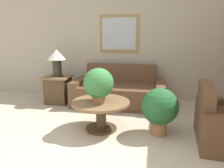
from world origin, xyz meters
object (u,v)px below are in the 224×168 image
potted_plant_floor (160,108)px  side_table (58,89)px  coffee_table (101,109)px  potted_plant_on_table (99,84)px  table_lamp (57,59)px  couch_main (119,92)px

potted_plant_floor → side_table: bearing=151.3°
coffee_table → potted_plant_on_table: (-0.02, -0.04, 0.42)m
table_lamp → potted_plant_floor: bearing=-28.7°
side_table → couch_main: bearing=5.2°
side_table → table_lamp: bearing=116.6°
couch_main → potted_plant_floor: couch_main is taller
side_table → potted_plant_floor: 2.52m
side_table → coffee_table: bearing=-43.4°
coffee_table → table_lamp: bearing=136.6°
table_lamp → couch_main: bearing=5.2°
table_lamp → potted_plant_floor: size_ratio=0.81×
potted_plant_floor → coffee_table: bearing=-179.7°
coffee_table → couch_main: bearing=87.0°
couch_main → coffee_table: couch_main is taller
side_table → potted_plant_on_table: size_ratio=1.12×
couch_main → potted_plant_on_table: potted_plant_on_table is taller
couch_main → coffee_table: size_ratio=2.11×
table_lamp → potted_plant_floor: table_lamp is taller
coffee_table → side_table: 1.77m
coffee_table → potted_plant_floor: 0.92m
couch_main → table_lamp: (-1.36, -0.12, 0.72)m
side_table → potted_plant_floor: potted_plant_floor is taller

